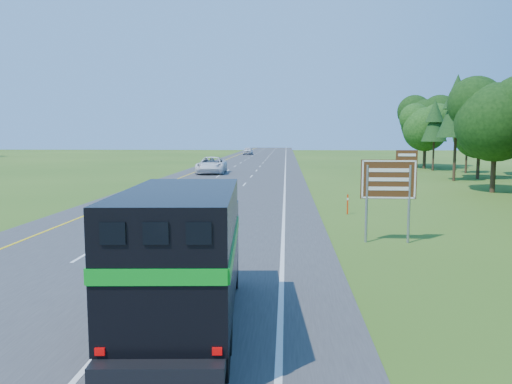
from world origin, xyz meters
TOP-DOWN VIEW (x-y plane):
  - road at (0.00, 50.00)m, footprint 15.00×260.00m
  - lane_markings at (0.00, 50.00)m, footprint 11.15×260.00m
  - horse_truck at (3.32, 3.95)m, footprint 2.77×7.50m
  - white_suv at (-3.14, 50.97)m, footprint 3.50×7.08m
  - far_car at (-3.39, 109.84)m, footprint 2.15×5.18m
  - exit_sign at (9.87, 13.72)m, footprint 2.27×0.13m
  - delineator at (9.10, 21.24)m, footprint 0.09×0.05m

SIDE VIEW (x-z plane):
  - road at x=0.00m, z-range 0.00..0.04m
  - lane_markings at x=0.00m, z-range 0.04..0.05m
  - delineator at x=9.10m, z-range 0.04..1.18m
  - far_car at x=-3.39m, z-range 0.04..1.79m
  - white_suv at x=-3.14m, z-range 0.04..1.97m
  - horse_truck at x=3.32m, z-range 0.15..3.41m
  - exit_sign at x=9.87m, z-range 0.58..4.43m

